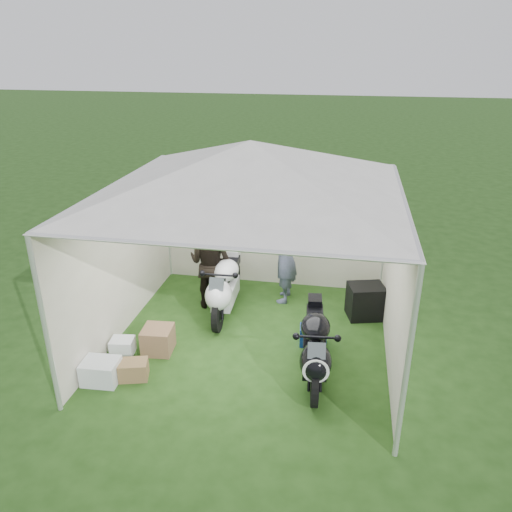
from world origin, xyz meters
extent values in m
plane|color=#1B3A11|center=(0.00, 0.00, 0.00)|extent=(80.00, 80.00, 0.00)
cylinder|color=silver|center=(-2.00, -2.00, 1.15)|extent=(0.06, 0.06, 2.30)
cylinder|color=silver|center=(2.00, -2.00, 1.15)|extent=(0.06, 0.06, 2.30)
cylinder|color=silver|center=(-2.00, 2.00, 1.15)|extent=(0.06, 0.06, 2.30)
cylinder|color=silver|center=(2.00, 2.00, 1.15)|extent=(0.06, 0.06, 2.30)
cube|color=beige|center=(0.00, 2.00, 1.15)|extent=(4.00, 0.02, 2.30)
cube|color=beige|center=(-2.00, 0.00, 1.15)|extent=(0.02, 4.00, 2.30)
cube|color=beige|center=(2.00, 0.00, 1.15)|extent=(0.02, 4.00, 2.30)
pyramid|color=silver|center=(0.00, 0.00, 2.65)|extent=(5.66, 5.66, 0.70)
cube|color=#99A5B7|center=(-1.65, 1.98, 1.85)|extent=(0.22, 0.02, 0.28)
cube|color=#99A5B7|center=(-1.30, 1.98, 1.85)|extent=(0.22, 0.02, 0.28)
cube|color=#99A5B7|center=(-0.95, 1.98, 1.85)|extent=(0.22, 0.01, 0.28)
cube|color=#99A5B7|center=(-0.60, 1.98, 1.85)|extent=(0.22, 0.01, 0.28)
cube|color=#99A5B7|center=(-1.65, 1.98, 1.55)|extent=(0.22, 0.02, 0.28)
cube|color=#99A5B7|center=(-1.30, 1.98, 1.55)|extent=(0.22, 0.01, 0.28)
cube|color=#99A5B7|center=(-0.95, 1.98, 1.55)|extent=(0.22, 0.02, 0.28)
cube|color=#99A5B7|center=(-0.60, 1.98, 1.55)|extent=(0.22, 0.01, 0.28)
cylinder|color=#D8590C|center=(0.20, 1.97, 1.95)|extent=(3.20, 0.02, 0.02)
cylinder|color=black|center=(-0.56, 0.14, 0.28)|extent=(0.11, 0.56, 0.55)
cylinder|color=black|center=(-0.60, 1.44, 0.28)|extent=(0.16, 0.56, 0.55)
cube|color=silver|center=(-0.58, 0.74, 0.35)|extent=(0.35, 0.89, 0.28)
ellipsoid|color=silver|center=(-0.56, 0.24, 0.57)|extent=(0.44, 0.57, 0.46)
ellipsoid|color=silver|center=(-0.58, 0.84, 0.72)|extent=(0.43, 0.58, 0.33)
cube|color=black|center=(-0.60, 1.21, 0.67)|extent=(0.26, 0.56, 0.13)
cube|color=silver|center=(-0.61, 1.51, 0.74)|extent=(0.21, 0.28, 0.17)
cube|color=black|center=(-0.59, 1.11, 0.51)|extent=(0.11, 0.51, 0.09)
cube|color=#3F474C|center=(-0.56, 0.12, 0.81)|extent=(0.23, 0.14, 0.19)
cylinder|color=black|center=(1.06, -1.31, 0.27)|extent=(0.14, 0.54, 0.54)
cylinder|color=black|center=(0.94, -0.06, 0.27)|extent=(0.18, 0.55, 0.54)
cube|color=black|center=(1.00, -0.73, 0.34)|extent=(0.38, 0.88, 0.27)
ellipsoid|color=black|center=(1.05, -1.22, 0.56)|extent=(0.45, 0.57, 0.45)
ellipsoid|color=black|center=(1.00, -0.64, 0.70)|extent=(0.44, 0.59, 0.32)
cube|color=black|center=(0.96, -0.28, 0.64)|extent=(0.28, 0.56, 0.13)
cube|color=black|center=(0.94, 0.01, 0.72)|extent=(0.22, 0.29, 0.16)
cube|color=maroon|center=(0.97, -0.37, 0.49)|extent=(0.13, 0.50, 0.09)
cube|color=#3F474C|center=(1.06, -1.33, 0.79)|extent=(0.23, 0.15, 0.19)
cylinder|color=white|center=(1.07, -1.42, 0.56)|extent=(0.32, 0.05, 0.32)
cube|color=blue|center=(0.93, 0.03, 0.15)|extent=(0.41, 0.28, 0.30)
imported|color=black|center=(-0.88, 0.93, 0.79)|extent=(0.89, 0.77, 1.59)
imported|color=slate|center=(0.32, 1.37, 0.83)|extent=(0.40, 0.61, 1.66)
cube|color=black|center=(1.70, 1.02, 0.28)|extent=(0.66, 0.58, 0.56)
cube|color=silver|center=(-1.75, -1.39, 0.16)|extent=(0.49, 0.39, 0.31)
cube|color=brown|center=(-1.27, -0.57, 0.19)|extent=(0.45, 0.45, 0.38)
cube|color=silver|center=(-1.75, -0.73, 0.12)|extent=(0.36, 0.31, 0.24)
cube|color=brown|center=(-1.36, -1.24, 0.13)|extent=(0.44, 0.36, 0.25)
camera|label=1|loc=(1.28, -6.38, 4.14)|focal=35.00mm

